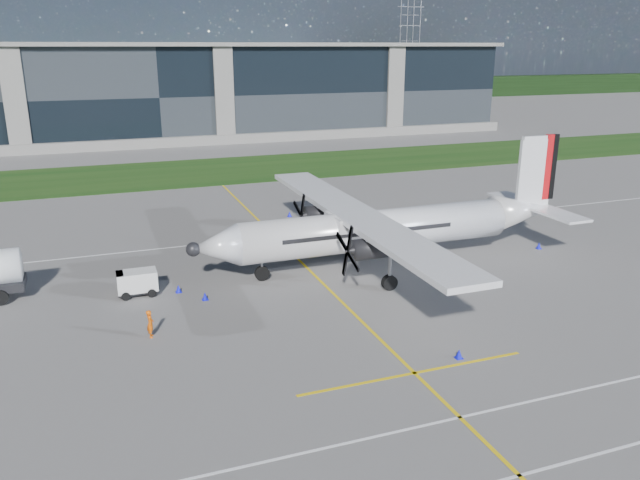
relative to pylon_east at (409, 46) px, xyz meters
The scene contains 14 objects.
ground 139.82m from the pylon_east, 127.69° to the right, with size 400.00×400.00×0.00m, color #63605D.
grass_strip 133.62m from the pylon_east, 129.81° to the right, with size 400.00×18.00×0.04m, color #163B10.
terminal_building 110.37m from the pylon_east, 140.53° to the right, with size 120.00×20.00×15.00m, color black.
tree_line 86.42m from the pylon_east, behind, with size 400.00×6.00×6.00m, color black.
pylon_east is the anchor object (origin of this frame).
yellow_taxiway_centerline 162.94m from the pylon_east, 120.36° to the right, with size 0.20×70.00×0.01m, color yellow.
turboprop_aircraft 161.00m from the pylon_east, 118.35° to the right, with size 28.08×29.12×8.74m, color white, non-canonical shape.
baggage_tug 169.97m from the pylon_east, 123.58° to the right, with size 2.62×1.57×1.57m, color silver, non-canonical shape.
ground_crew_person 175.27m from the pylon_east, 122.37° to the right, with size 0.73×0.52×1.78m, color #F25907.
safety_cone_nose_port 169.88m from the pylon_east, 122.07° to the right, with size 0.36×0.36×0.50m, color #0C0FDA.
safety_cone_portwing 175.06m from the pylon_east, 116.99° to the right, with size 0.36×0.36×0.50m, color #0C0FDA.
safety_cone_stbdwing 149.74m from the pylon_east, 122.00° to the right, with size 0.36×0.36×0.50m, color #0C0FDA.
safety_cone_fwd 169.08m from the pylon_east, 122.79° to the right, with size 0.36×0.36×0.50m, color #0C0FDA.
safety_cone_tail 156.46m from the pylon_east, 114.11° to the right, with size 0.36×0.36×0.50m, color #0C0FDA.
Camera 1 is at (-10.53, -29.55, 15.10)m, focal length 35.00 mm.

